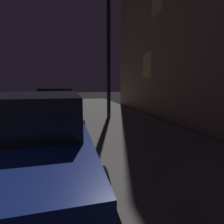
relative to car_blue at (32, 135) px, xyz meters
name	(u,v)px	position (x,y,z in m)	size (l,w,h in m)	color
car_blue	(32,135)	(0.00, 0.00, 0.00)	(2.08, 4.54, 1.43)	navy
car_red	(57,101)	(0.00, 6.86, -0.01)	(2.15, 4.38, 1.43)	maroon
car_green	(62,95)	(0.00, 13.46, 0.00)	(2.26, 4.66, 1.43)	#19592D
car_yellow_cab	(64,92)	(0.00, 20.29, -0.01)	(2.02, 4.34, 1.43)	gold
street_lamp	(109,26)	(2.37, 4.40, 3.31)	(0.44, 0.44, 5.93)	black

